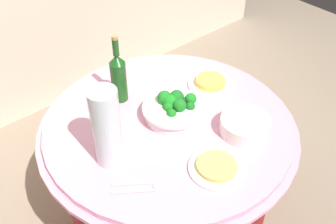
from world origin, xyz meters
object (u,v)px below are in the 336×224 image
plate_stack (245,126)px  food_plate_noodles (217,167)px  label_placard_front (118,80)px  serving_tongs (135,188)px  food_plate_fried_egg (210,83)px  broccoli_bowl (174,109)px  decorative_fruit_vase (107,129)px  wine_bottle (118,76)px

plate_stack → food_plate_noodles: plate_stack is taller
label_placard_front → serving_tongs: bearing=-120.0°
food_plate_fried_egg → label_placard_front: 0.45m
broccoli_bowl → food_plate_noodles: broccoli_bowl is taller
decorative_fruit_vase → food_plate_fried_egg: bearing=7.6°
wine_bottle → decorative_fruit_vase: 0.39m
food_plate_noodles → food_plate_fried_egg: food_plate_fried_egg is taller
wine_bottle → food_plate_fried_egg: (0.40, -0.21, -0.11)m
broccoli_bowl → plate_stack: size_ratio=1.33×
plate_stack → label_placard_front: plate_stack is taller
decorative_fruit_vase → food_plate_fried_egg: size_ratio=1.55×
broccoli_bowl → food_plate_fried_egg: broccoli_bowl is taller
broccoli_bowl → plate_stack: bearing=-59.2°
serving_tongs → food_plate_noodles: 0.32m
food_plate_fried_egg → food_plate_noodles: bearing=-132.9°
wine_bottle → food_plate_noodles: bearing=-87.8°
broccoli_bowl → decorative_fruit_vase: size_ratio=0.82×
label_placard_front → food_plate_noodles: bearing=-92.5°
food_plate_fried_egg → serving_tongs: bearing=-158.1°
food_plate_fried_egg → label_placard_front: size_ratio=4.00×
broccoli_bowl → plate_stack: (0.16, -0.27, -0.01)m
food_plate_noodles → food_plate_fried_egg: size_ratio=1.00×
broccoli_bowl → food_plate_noodles: bearing=-103.5°
decorative_fruit_vase → serving_tongs: decorative_fruit_vase is taller
plate_stack → label_placard_front: (-0.21, 0.63, -0.00)m
label_placard_front → broccoli_bowl: bearing=-81.6°
broccoli_bowl → decorative_fruit_vase: bearing=-175.2°
food_plate_fried_egg → decorative_fruit_vase: bearing=-172.4°
wine_bottle → label_placard_front: 0.14m
wine_bottle → decorative_fruit_vase: (-0.26, -0.29, 0.03)m
plate_stack → food_plate_fried_egg: (0.13, 0.33, -0.02)m
wine_bottle → food_plate_noodles: 0.62m
food_plate_noodles → plate_stack: bearing=16.7°
food_plate_noodles → decorative_fruit_vase: bearing=131.7°
food_plate_noodles → label_placard_front: (0.03, 0.70, 0.02)m
serving_tongs → food_plate_fried_egg: 0.72m
broccoli_bowl → wine_bottle: wine_bottle is taller
decorative_fruit_vase → plate_stack: bearing=-24.7°
plate_stack → serving_tongs: (-0.54, 0.06, -0.03)m
broccoli_bowl → serving_tongs: broccoli_bowl is taller
plate_stack → food_plate_noodles: 0.26m
decorative_fruit_vase → food_plate_noodles: 0.45m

